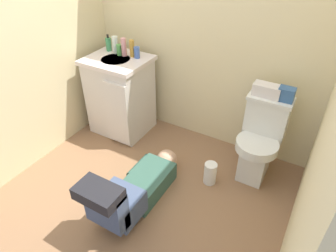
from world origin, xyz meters
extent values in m
cube|color=#8B6445|center=(0.00, 0.00, -0.02)|extent=(2.76, 3.07, 0.04)
cube|color=beige|center=(0.00, 1.07, 1.20)|extent=(2.42, 0.08, 2.40)
cube|color=beige|center=(-1.17, 0.00, 1.20)|extent=(0.08, 2.07, 2.40)
cube|color=silver|center=(0.72, 0.70, 0.19)|extent=(0.22, 0.30, 0.38)
cylinder|color=silver|center=(0.72, 0.64, 0.38)|extent=(0.35, 0.35, 0.08)
cube|color=silver|center=(0.72, 0.83, 0.55)|extent=(0.34, 0.17, 0.34)
cube|color=silver|center=(0.72, 0.83, 0.73)|extent=(0.36, 0.19, 0.03)
cube|color=silver|center=(-0.74, 0.71, 0.39)|extent=(0.56, 0.48, 0.78)
cube|color=silver|center=(-0.74, 0.71, 0.80)|extent=(0.60, 0.52, 0.04)
cylinder|color=silver|center=(-0.74, 0.69, 0.79)|extent=(0.28, 0.28, 0.05)
cube|color=silver|center=(-0.59, 0.45, 0.37)|extent=(0.26, 0.03, 0.66)
cylinder|color=silver|center=(-0.74, 0.85, 0.87)|extent=(0.02, 0.02, 0.10)
cube|color=#33594C|center=(0.00, 0.06, 0.09)|extent=(0.29, 0.52, 0.17)
sphere|color=tan|center=(0.00, 0.39, 0.10)|extent=(0.19, 0.19, 0.19)
cube|color=#415070|center=(0.00, -0.30, 0.18)|extent=(0.31, 0.28, 0.20)
cube|color=#415070|center=(0.00, -0.44, 0.30)|extent=(0.31, 0.12, 0.32)
cube|color=black|center=(0.00, -0.49, 0.47)|extent=(0.31, 0.19, 0.09)
cylinder|color=#33594C|center=(-0.19, 0.22, 0.06)|extent=(0.08, 0.30, 0.08)
cube|color=silver|center=(0.68, 0.83, 0.80)|extent=(0.22, 0.11, 0.10)
cube|color=#33598C|center=(0.83, 0.83, 0.81)|extent=(0.12, 0.09, 0.11)
cylinder|color=#3F9059|center=(-0.93, 0.83, 0.89)|extent=(0.06, 0.06, 0.13)
cylinder|color=black|center=(-0.93, 0.83, 0.97)|extent=(0.02, 0.02, 0.04)
cylinder|color=white|center=(-0.83, 0.81, 0.90)|extent=(0.06, 0.06, 0.17)
cylinder|color=#4C9E48|center=(-0.76, 0.78, 0.87)|extent=(0.05, 0.05, 0.11)
cylinder|color=pink|center=(-0.71, 0.80, 0.91)|extent=(0.05, 0.05, 0.17)
cylinder|color=#C08931|center=(-0.63, 0.82, 0.90)|extent=(0.05, 0.05, 0.16)
cylinder|color=#4566B6|center=(-0.58, 0.81, 0.87)|extent=(0.06, 0.06, 0.11)
cylinder|color=white|center=(0.42, 0.42, 0.10)|extent=(0.11, 0.11, 0.21)
camera|label=1|loc=(1.06, -1.42, 1.95)|focal=32.13mm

